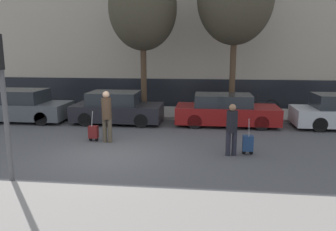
# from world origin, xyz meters

# --- Properties ---
(ground_plane) EXTENTS (80.00, 80.00, 0.00)m
(ground_plane) POSITION_xyz_m (0.00, 0.00, 0.00)
(ground_plane) COLOR #4C4C4F
(sidewalk_near) EXTENTS (28.00, 2.50, 0.12)m
(sidewalk_near) POSITION_xyz_m (0.00, -3.75, 0.06)
(sidewalk_near) COLOR gray
(sidewalk_near) RESTS_ON ground_plane
(sidewalk_far) EXTENTS (28.00, 3.00, 0.12)m
(sidewalk_far) POSITION_xyz_m (0.00, 7.00, 0.06)
(sidewalk_far) COLOR gray
(sidewalk_far) RESTS_ON ground_plane
(building_facade) EXTENTS (28.00, 2.15, 10.77)m
(building_facade) POSITION_xyz_m (0.00, 10.25, 5.37)
(building_facade) COLOR #A89E8C
(building_facade) RESTS_ON ground_plane
(parked_car_0) EXTENTS (4.08, 1.88, 1.44)m
(parked_car_0) POSITION_xyz_m (-5.44, 4.54, 0.67)
(parked_car_0) COLOR #4C5156
(parked_car_0) RESTS_ON ground_plane
(parked_car_1) EXTENTS (3.92, 1.82, 1.40)m
(parked_car_1) POSITION_xyz_m (-1.02, 4.60, 0.65)
(parked_car_1) COLOR black
(parked_car_1) RESTS_ON ground_plane
(parked_car_2) EXTENTS (4.36, 1.79, 1.35)m
(parked_car_2) POSITION_xyz_m (3.79, 4.69, 0.64)
(parked_car_2) COLOR maroon
(parked_car_2) RESTS_ON ground_plane
(pedestrian_left) EXTENTS (0.35, 0.34, 1.82)m
(pedestrian_left) POSITION_xyz_m (-0.51, 1.47, 1.04)
(pedestrian_left) COLOR #4C4233
(pedestrian_left) RESTS_ON ground_plane
(trolley_left) EXTENTS (0.34, 0.29, 1.10)m
(trolley_left) POSITION_xyz_m (-1.06, 1.56, 0.34)
(trolley_left) COLOR maroon
(trolley_left) RESTS_ON ground_plane
(pedestrian_right) EXTENTS (0.34, 0.34, 1.62)m
(pedestrian_right) POSITION_xyz_m (3.72, 0.47, 0.91)
(pedestrian_right) COLOR #23232D
(pedestrian_right) RESTS_ON ground_plane
(trolley_right) EXTENTS (0.34, 0.29, 1.14)m
(trolley_right) POSITION_xyz_m (4.25, 0.63, 0.36)
(trolley_right) COLOR navy
(trolley_right) RESTS_ON ground_plane
(parked_bicycle) EXTENTS (1.77, 0.06, 0.96)m
(parked_bicycle) POSITION_xyz_m (5.61, 6.86, 0.49)
(parked_bicycle) COLOR black
(parked_bicycle) RESTS_ON sidewalk_far
(bare_tree_down_street) EXTENTS (3.19, 3.19, 6.96)m
(bare_tree_down_street) POSITION_xyz_m (-0.09, 6.24, 5.10)
(bare_tree_down_street) COLOR #4C3826
(bare_tree_down_street) RESTS_ON sidewalk_far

